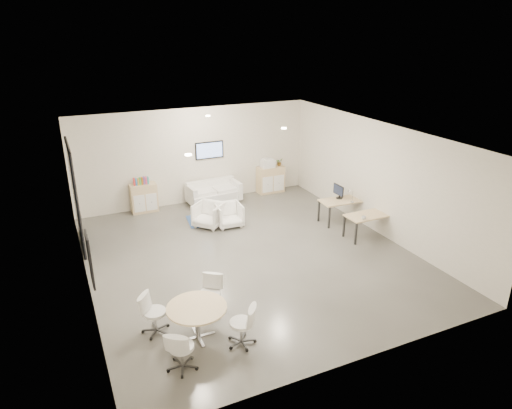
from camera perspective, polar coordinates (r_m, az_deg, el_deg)
The scene contains 21 objects.
room_shell at distance 11.40m, azimuth -0.82°, elevation 0.72°, with size 9.60×10.60×4.80m.
glass_door at distance 12.95m, azimuth -21.77°, elevation 1.24°, with size 0.09×1.90×2.85m.
artwork at distance 9.13m, azimuth -20.03°, elevation -6.51°, with size 0.05×0.54×1.04m.
wall_tv at distance 15.51m, azimuth -5.85°, elevation 6.78°, with size 0.98×0.06×0.58m.
ceiling_spots at distance 11.63m, azimuth -3.46°, elevation 9.21°, with size 3.14×4.14×0.03m.
sideboard_left at distance 15.14m, azimuth -13.82°, elevation 0.79°, with size 0.83×0.43×0.93m.
sideboard_right at distance 16.49m, azimuth 1.82°, elevation 3.14°, with size 0.96×0.46×0.96m.
books at distance 14.95m, azimuth -14.17°, elevation 2.85°, with size 0.48×0.14×0.22m.
printer at distance 16.25m, azimuth 1.45°, elevation 5.20°, with size 0.46×0.38×0.32m.
loveseat at distance 15.54m, azimuth -5.38°, elevation 1.43°, with size 1.80×0.99×0.65m.
blue_rug at distance 14.32m, azimuth -5.46°, elevation -1.84°, with size 1.52×1.01×0.01m, color navy.
armchair_left at distance 13.71m, azimuth -5.95°, elevation -1.15°, with size 0.78×0.73×0.80m, color silver.
armchair_right at distance 13.68m, azimuth -3.41°, elevation -1.18°, with size 0.75×0.70×0.77m, color silver.
desk_rear at distance 14.14m, azimuth 10.69°, elevation 0.30°, with size 1.39×0.75×0.70m.
desk_front at distance 13.25m, azimuth 13.89°, elevation -1.51°, with size 1.32×0.67×0.68m.
monitor at distance 14.12m, azimuth 10.29°, elevation 1.64°, with size 0.20×0.50×0.44m.
round_table at distance 8.90m, azimuth -7.41°, elevation -13.02°, with size 1.15×1.15×0.70m.
meeting_chairs at distance 9.02m, azimuth -7.35°, elevation -14.09°, with size 2.20×2.20×0.82m.
plant_cabinet at distance 16.46m, azimuth 2.92°, elevation 5.22°, with size 0.24×0.27×0.21m, color #3F7F3F.
plant_floor at distance 8.98m, azimuth -10.11°, elevation -17.11°, with size 0.19×0.34×0.15m, color #3F7F3F.
cup at distance 12.83m, azimuth 13.33°, elevation -1.58°, with size 0.12×0.10×0.12m, color white.
Camera 1 is at (-4.30, -9.77, 5.60)m, focal length 32.00 mm.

